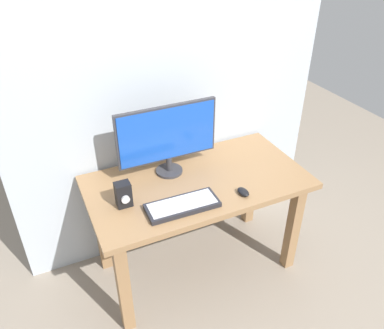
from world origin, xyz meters
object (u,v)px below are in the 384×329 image
keyboard_primary (182,205)px  mouse (243,192)px  desk (197,195)px  audio_controller (123,195)px  monitor (167,136)px

keyboard_primary → mouse: mouse is taller
desk → keyboard_primary: keyboard_primary is taller
desk → audio_controller: bearing=-174.4°
monitor → audio_controller: 0.44m
keyboard_primary → audio_controller: audio_controller is taller
desk → keyboard_primary: bearing=-133.2°
keyboard_primary → audio_controller: (-0.28, 0.15, 0.06)m
keyboard_primary → mouse: bearing=-5.9°
keyboard_primary → audio_controller: 0.32m
desk → audio_controller: 0.50m
keyboard_primary → desk: bearing=46.8°
monitor → audio_controller: bearing=-149.1°
keyboard_primary → audio_controller: bearing=151.4°
mouse → monitor: bearing=124.0°
keyboard_primary → mouse: size_ratio=4.52×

